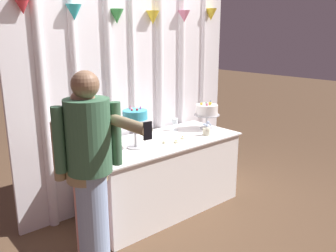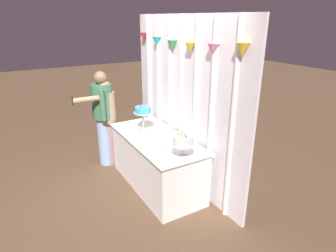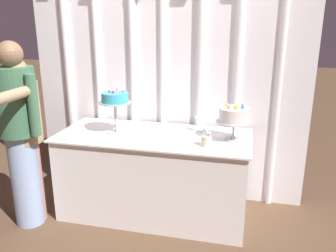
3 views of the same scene
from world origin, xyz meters
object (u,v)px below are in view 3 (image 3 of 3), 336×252
Objects in this scene: wine_glass at (198,121)px; guest_man_pink_jacket at (19,130)px; guest_girl_blue_dress at (23,136)px; tealight_near_right at (172,140)px; flower_vase at (206,140)px; cake_display_nearleft at (115,101)px; cake_table at (154,174)px; tealight_far_left at (145,137)px; tealight_near_left at (154,140)px; cake_display_nearright at (234,116)px.

guest_man_pink_jacket reaches higher than wine_glass.
tealight_near_right is at bearing 11.86° from guest_girl_blue_dress.
flower_vase is (0.12, -0.38, -0.04)m from wine_glass.
guest_man_pink_jacket is at bearing -150.94° from cake_display_nearleft.
cake_display_nearleft is 0.84m from guest_girl_blue_dress.
guest_man_pink_jacket is 0.08m from guest_girl_blue_dress.
cake_table is 47.16× the size of tealight_far_left.
flower_vase reaches higher than cake_table.
guest_man_pink_jacket is at bearing -87.18° from guest_girl_blue_dress.
tealight_near_right is (0.54, -0.09, -0.29)m from cake_display_nearleft.
tealight_near_left is 0.03× the size of guest_girl_blue_dress.
tealight_far_left is 0.76× the size of tealight_near_right.
tealight_near_left is at bearing 178.72° from flower_vase.
tealight_far_left is 0.12m from tealight_near_left.
tealight_near_left is at bearing -73.19° from cake_table.
guest_man_pink_jacket is (-1.00, -0.31, 0.09)m from tealight_far_left.
cake_display_nearright is at bearing 15.82° from tealight_near_left.
tealight_near_left is at bearing 12.64° from guest_man_pink_jacket.
guest_man_pink_jacket reaches higher than cake_table.
tealight_far_left is at bearing 171.93° from flower_vase.
guest_girl_blue_dress is at bearing -153.59° from cake_display_nearleft.
tealight_far_left is at bearing 15.25° from guest_girl_blue_dress.
cake_table is at bearing 148.84° from tealight_near_right.
guest_girl_blue_dress reaches higher than cake_display_nearright.
wine_glass is 2.70× the size of tealight_near_left.
wine_glass is at bearing 108.06° from flower_vase.
wine_glass is 0.40m from flower_vase.
guest_girl_blue_dress reaches higher than tealight_far_left.
cake_display_nearleft is at bearing -178.00° from cake_display_nearright.
cake_table is at bearing 65.62° from tealight_far_left.
cake_display_nearleft is at bearing 26.41° from guest_girl_blue_dress.
guest_man_pink_jacket is (-0.71, -0.39, -0.20)m from cake_display_nearleft.
guest_girl_blue_dress is (-0.71, -0.35, -0.27)m from cake_display_nearleft.
cake_display_nearleft is 0.88m from flower_vase.
tealight_near_right is at bearing -2.57° from tealight_far_left.
guest_man_pink_jacket reaches higher than cake_display_nearleft.
guest_man_pink_jacket is at bearing -158.07° from cake_table.
cake_table is at bearing 159.38° from flower_vase.
flower_vase is 0.31m from tealight_near_right.
cake_display_nearright is (0.69, 0.01, 0.60)m from cake_table.
cake_table is at bearing 4.97° from cake_display_nearleft.
wine_glass reaches higher than tealight_far_left.
tealight_near_left is (-0.44, 0.01, -0.05)m from flower_vase.
wine_glass is at bearing 22.04° from guest_girl_blue_dress.
tealight_near_left is (-0.32, -0.37, -0.09)m from wine_glass.
cake_display_nearleft is 3.02× the size of wine_glass.
wine_glass is 0.52m from tealight_far_left.
flower_vase is 0.55m from tealight_far_left.
wine_glass is 3.74× the size of tealight_far_left.
flower_vase reaches higher than wine_glass.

